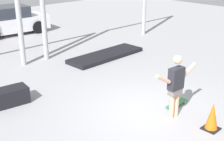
# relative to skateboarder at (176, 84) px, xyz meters

# --- Properties ---
(ground_plane) EXTENTS (36.00, 36.00, 0.00)m
(ground_plane) POSITION_rel_skateboarder_xyz_m (-0.33, 0.53, -0.94)
(ground_plane) COLOR #9E9EA3
(skateboarder) EXTENTS (1.49, 0.24, 1.70)m
(skateboarder) POSITION_rel_skateboarder_xyz_m (0.00, 0.00, 0.00)
(skateboarder) COLOR #DBAD89
(skateboarder) RESTS_ON ground_plane
(skateboard) EXTENTS (0.82, 0.27, 0.08)m
(skateboard) POSITION_rel_skateboarder_xyz_m (0.59, 0.31, -0.88)
(skateboard) COLOR #338C4C
(skateboard) RESTS_ON ground_plane
(manual_pad) EXTENTS (3.45, 1.17, 0.16)m
(manual_pad) POSITION_rel_skateboarder_xyz_m (2.11, 4.91, -0.86)
(manual_pad) COLOR black
(manual_pad) RESTS_ON ground_plane
(parked_car_white) EXTENTS (4.02, 2.04, 1.47)m
(parked_car_white) POSITION_rel_skateboarder_xyz_m (1.05, 11.34, -0.24)
(parked_car_white) COLOR white
(parked_car_white) RESTS_ON ground_plane
(traffic_cone) EXTENTS (0.38, 0.38, 0.72)m
(traffic_cone) POSITION_rel_skateboarder_xyz_m (0.15, -1.01, -0.59)
(traffic_cone) COLOR black
(traffic_cone) RESTS_ON ground_plane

